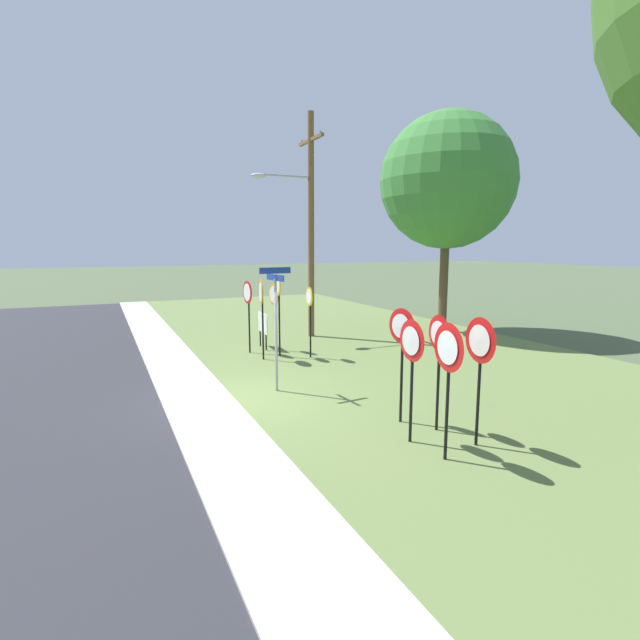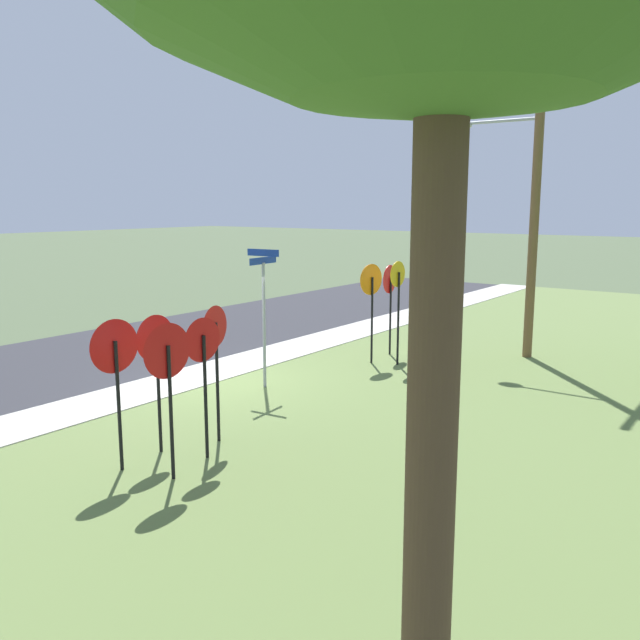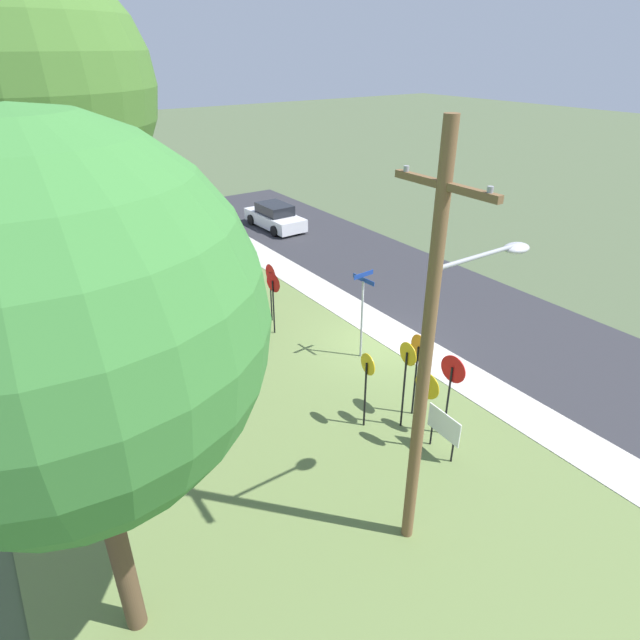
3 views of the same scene
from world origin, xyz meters
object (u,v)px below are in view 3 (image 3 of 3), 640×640
at_px(yield_sign_far_left, 271,279).
at_px(oak_tree_right, 25,88).
at_px(street_name_post, 362,308).
at_px(stop_sign_near_left, 452,378).
at_px(oak_tree_left, 62,328).
at_px(utility_pole, 433,347).
at_px(stop_sign_far_center, 426,395).
at_px(notice_board, 444,427).
at_px(stop_sign_far_left, 406,368).
at_px(yield_sign_far_right, 257,271).
at_px(stop_sign_near_right, 367,376).
at_px(yield_sign_center, 274,289).
at_px(yield_sign_near_right, 239,278).
at_px(stop_sign_far_right, 418,358).
at_px(yield_sign_near_left, 255,287).
at_px(parked_sedan_distant, 275,217).

height_order(yield_sign_far_left, oak_tree_right, oak_tree_right).
bearing_deg(street_name_post, stop_sign_near_left, 167.23).
bearing_deg(oak_tree_left, utility_pole, -103.23).
distance_m(stop_sign_far_center, notice_board, 0.98).
distance_m(stop_sign_far_left, yield_sign_far_right, 8.41).
height_order(stop_sign_near_right, street_name_post, street_name_post).
xyz_separation_m(yield_sign_center, notice_board, (-8.03, -0.28, -0.91)).
xyz_separation_m(yield_sign_far_left, street_name_post, (-4.00, -1.13, 0.12)).
xyz_separation_m(stop_sign_near_right, oak_tree_left, (-2.09, 7.00, 4.51)).
relative_size(stop_sign_far_center, yield_sign_near_right, 0.98).
height_order(yield_sign_near_right, notice_board, yield_sign_near_right).
height_order(stop_sign_far_center, utility_pole, utility_pole).
height_order(stop_sign_near_right, yield_sign_near_right, yield_sign_near_right).
distance_m(oak_tree_left, oak_tree_right, 12.26).
relative_size(stop_sign_far_center, utility_pole, 0.27).
bearing_deg(stop_sign_far_right, stop_sign_far_left, 120.29).
height_order(yield_sign_near_left, street_name_post, street_name_post).
bearing_deg(notice_board, yield_sign_near_right, 7.72).
xyz_separation_m(yield_sign_near_right, notice_board, (-9.58, -0.85, -0.91)).
bearing_deg(parked_sedan_distant, oak_tree_left, 142.26).
bearing_deg(stop_sign_far_center, yield_sign_far_left, -8.73).
xyz_separation_m(stop_sign_far_left, yield_sign_near_left, (7.29, 0.59, -0.19)).
height_order(yield_sign_far_left, yield_sign_far_right, yield_sign_far_right).
xyz_separation_m(stop_sign_far_center, stop_sign_far_right, (1.16, -0.83, 0.20)).
height_order(street_name_post, notice_board, street_name_post).
xyz_separation_m(yield_sign_center, street_name_post, (-3.08, -1.55, 0.07)).
distance_m(yield_sign_near_left, yield_sign_far_left, 0.85).
relative_size(stop_sign_far_center, yield_sign_far_right, 0.98).
bearing_deg(stop_sign_far_center, parked_sedan_distant, -24.92).
distance_m(yield_sign_far_left, oak_tree_left, 12.90).
bearing_deg(stop_sign_near_left, stop_sign_far_left, 34.68).
height_order(stop_sign_near_left, stop_sign_far_center, stop_sign_near_left).
relative_size(yield_sign_center, oak_tree_left, 0.27).
relative_size(stop_sign_near_left, yield_sign_near_right, 1.03).
height_order(stop_sign_near_left, parked_sedan_distant, stop_sign_near_left).
height_order(yield_sign_far_left, yield_sign_center, yield_sign_center).
height_order(yield_sign_near_left, oak_tree_left, oak_tree_left).
height_order(stop_sign_far_center, notice_board, stop_sign_far_center).
bearing_deg(yield_sign_center, stop_sign_far_center, 169.44).
relative_size(yield_sign_far_right, utility_pole, 0.27).
xyz_separation_m(stop_sign_near_left, street_name_post, (4.45, -0.60, 0.05)).
bearing_deg(oak_tree_right, notice_board, -152.54).
bearing_deg(oak_tree_left, stop_sign_far_right, -78.56).
bearing_deg(yield_sign_near_right, oak_tree_left, 148.72).
relative_size(yield_sign_near_left, oak_tree_left, 0.26).
height_order(oak_tree_left, parked_sedan_distant, oak_tree_left).
bearing_deg(yield_sign_far_right, yield_sign_near_right, 109.61).
bearing_deg(yield_sign_near_right, yield_sign_far_left, -117.45).
distance_m(yield_sign_near_right, yield_sign_far_left, 1.18).
relative_size(yield_sign_near_left, yield_sign_far_right, 0.97).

